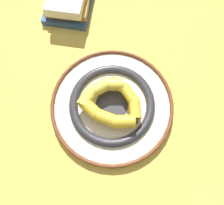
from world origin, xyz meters
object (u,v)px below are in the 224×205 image
decorative_bowl (112,105)px  banana_a (128,97)px  banana_c (106,116)px  book_stack (69,0)px  banana_b (101,90)px

decorative_bowl → banana_a: banana_a is taller
banana_c → decorative_bowl: bearing=89.9°
book_stack → banana_b: bearing=-157.5°
book_stack → decorative_bowl: bearing=-154.9°
decorative_bowl → book_stack: (0.22, -0.34, 0.02)m
decorative_bowl → banana_c: banana_c is taller
banana_c → book_stack: (0.21, -0.39, -0.01)m
banana_a → banana_b: (0.08, -0.01, 0.00)m
banana_c → book_stack: size_ratio=1.03×
banana_b → banana_c: bearing=71.1°
decorative_bowl → banana_c: 0.06m
decorative_bowl → banana_a: bearing=-155.6°
banana_b → decorative_bowl: bearing=103.3°
banana_c → banana_b: bearing=120.8°
banana_b → banana_c: 0.08m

